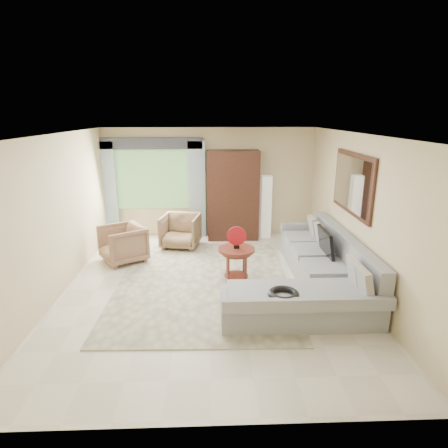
{
  "coord_description": "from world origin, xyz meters",
  "views": [
    {
      "loc": [
        0.01,
        -5.92,
        2.92
      ],
      "look_at": [
        0.25,
        0.35,
        1.05
      ],
      "focal_mm": 30.0,
      "sensor_mm": 36.0,
      "label": 1
    }
  ],
  "objects_px": {
    "coffee_table": "(236,265)",
    "armchair_left": "(123,244)",
    "sectional_sofa": "(316,275)",
    "tv_screen": "(326,242)",
    "floor_lamp": "(266,207)",
    "potted_plant": "(116,232)",
    "armchair_right": "(181,231)",
    "armoire": "(233,195)"
  },
  "relations": [
    {
      "from": "sectional_sofa",
      "to": "armoire",
      "type": "xyz_separation_m",
      "value": [
        -1.23,
        2.9,
        0.77
      ]
    },
    {
      "from": "sectional_sofa",
      "to": "floor_lamp",
      "type": "height_order",
      "value": "floor_lamp"
    },
    {
      "from": "sectional_sofa",
      "to": "tv_screen",
      "type": "distance_m",
      "value": 0.67
    },
    {
      "from": "potted_plant",
      "to": "floor_lamp",
      "type": "bearing_deg",
      "value": 7.01
    },
    {
      "from": "coffee_table",
      "to": "armchair_right",
      "type": "relative_size",
      "value": 0.78
    },
    {
      "from": "tv_screen",
      "to": "armchair_right",
      "type": "xyz_separation_m",
      "value": [
        -2.71,
        1.86,
        -0.35
      ]
    },
    {
      "from": "tv_screen",
      "to": "floor_lamp",
      "type": "relative_size",
      "value": 0.49
    },
    {
      "from": "armchair_left",
      "to": "armoire",
      "type": "xyz_separation_m",
      "value": [
        2.32,
        1.43,
        0.68
      ]
    },
    {
      "from": "armchair_right",
      "to": "armoire",
      "type": "distance_m",
      "value": 1.52
    },
    {
      "from": "coffee_table",
      "to": "potted_plant",
      "type": "xyz_separation_m",
      "value": [
        -2.63,
        2.14,
        -0.04
      ]
    },
    {
      "from": "sectional_sofa",
      "to": "potted_plant",
      "type": "height_order",
      "value": "sectional_sofa"
    },
    {
      "from": "armchair_left",
      "to": "armchair_right",
      "type": "xyz_separation_m",
      "value": [
        1.11,
        0.82,
        0.0
      ]
    },
    {
      "from": "coffee_table",
      "to": "armchair_right",
      "type": "height_order",
      "value": "armchair_right"
    },
    {
      "from": "coffee_table",
      "to": "armchair_left",
      "type": "xyz_separation_m",
      "value": [
        -2.23,
        1.08,
        0.04
      ]
    },
    {
      "from": "tv_screen",
      "to": "armchair_right",
      "type": "relative_size",
      "value": 0.9
    },
    {
      "from": "tv_screen",
      "to": "coffee_table",
      "type": "xyz_separation_m",
      "value": [
        -1.59,
        -0.04,
        -0.38
      ]
    },
    {
      "from": "sectional_sofa",
      "to": "coffee_table",
      "type": "xyz_separation_m",
      "value": [
        -1.32,
        0.39,
        0.05
      ]
    },
    {
      "from": "armchair_left",
      "to": "potted_plant",
      "type": "relative_size",
      "value": 1.36
    },
    {
      "from": "tv_screen",
      "to": "potted_plant",
      "type": "xyz_separation_m",
      "value": [
        -4.22,
        2.1,
        -0.42
      ]
    },
    {
      "from": "potted_plant",
      "to": "armoire",
      "type": "xyz_separation_m",
      "value": [
        2.72,
        0.37,
        0.75
      ]
    },
    {
      "from": "tv_screen",
      "to": "coffee_table",
      "type": "height_order",
      "value": "tv_screen"
    },
    {
      "from": "armoire",
      "to": "armchair_right",
      "type": "bearing_deg",
      "value": -153.1
    },
    {
      "from": "tv_screen",
      "to": "armchair_left",
      "type": "relative_size",
      "value": 0.9
    },
    {
      "from": "tv_screen",
      "to": "armchair_left",
      "type": "bearing_deg",
      "value": 164.78
    },
    {
      "from": "armchair_right",
      "to": "coffee_table",
      "type": "bearing_deg",
      "value": -48.41
    },
    {
      "from": "tv_screen",
      "to": "potted_plant",
      "type": "height_order",
      "value": "tv_screen"
    },
    {
      "from": "armchair_left",
      "to": "floor_lamp",
      "type": "distance_m",
      "value": 3.48
    },
    {
      "from": "armoire",
      "to": "armchair_left",
      "type": "bearing_deg",
      "value": -148.3
    },
    {
      "from": "coffee_table",
      "to": "potted_plant",
      "type": "relative_size",
      "value": 1.06
    },
    {
      "from": "armoire",
      "to": "floor_lamp",
      "type": "bearing_deg",
      "value": 4.29
    },
    {
      "from": "armchair_right",
      "to": "armoire",
      "type": "height_order",
      "value": "armoire"
    },
    {
      "from": "armchair_left",
      "to": "armoire",
      "type": "height_order",
      "value": "armoire"
    },
    {
      "from": "tv_screen",
      "to": "armoire",
      "type": "height_order",
      "value": "armoire"
    },
    {
      "from": "sectional_sofa",
      "to": "armchair_left",
      "type": "distance_m",
      "value": 3.84
    },
    {
      "from": "floor_lamp",
      "to": "coffee_table",
      "type": "bearing_deg",
      "value": -109.02
    },
    {
      "from": "sectional_sofa",
      "to": "armchair_right",
      "type": "relative_size",
      "value": 4.21
    },
    {
      "from": "armchair_left",
      "to": "floor_lamp",
      "type": "xyz_separation_m",
      "value": [
        3.12,
        1.49,
        0.38
      ]
    },
    {
      "from": "sectional_sofa",
      "to": "coffee_table",
      "type": "height_order",
      "value": "sectional_sofa"
    },
    {
      "from": "armchair_right",
      "to": "floor_lamp",
      "type": "bearing_deg",
      "value": 29.48
    },
    {
      "from": "coffee_table",
      "to": "armoire",
      "type": "height_order",
      "value": "armoire"
    },
    {
      "from": "sectional_sofa",
      "to": "floor_lamp",
      "type": "bearing_deg",
      "value": 98.33
    },
    {
      "from": "sectional_sofa",
      "to": "floor_lamp",
      "type": "relative_size",
      "value": 2.31
    }
  ]
}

